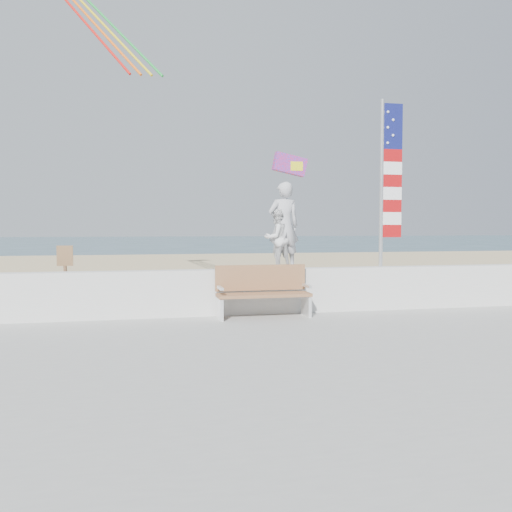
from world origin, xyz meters
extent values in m
plane|color=#2A4654|center=(0.00, 0.00, 0.00)|extent=(220.00, 220.00, 0.00)
cube|color=tan|center=(0.00, 9.00, 0.04)|extent=(90.00, 40.00, 0.08)
cube|color=#9D9D98|center=(0.00, -4.00, 0.13)|extent=(50.00, 12.40, 0.10)
cube|color=silver|center=(0.00, 2.00, 0.63)|extent=(30.00, 0.35, 0.90)
imported|color=#ACACB2|center=(0.82, 2.00, 1.95)|extent=(0.65, 0.44, 1.75)
imported|color=silver|center=(0.68, 2.00, 1.69)|extent=(0.72, 0.64, 1.21)
cube|color=#966541|center=(0.28, 1.45, 0.62)|extent=(1.80, 0.50, 0.06)
cube|color=#946541|center=(0.28, 1.72, 0.93)|extent=(1.80, 0.05, 0.50)
cube|color=white|center=(-0.57, 1.45, 0.38)|extent=(0.06, 0.50, 0.40)
cube|color=silver|center=(-0.57, 1.40, 0.78)|extent=(0.06, 0.45, 0.05)
cube|color=white|center=(1.13, 1.45, 0.38)|extent=(0.06, 0.50, 0.40)
cube|color=silver|center=(1.13, 1.40, 0.78)|extent=(0.06, 0.45, 0.05)
cylinder|color=silver|center=(2.95, 2.00, 2.83)|extent=(0.08, 0.08, 3.50)
cube|color=#0F1451|center=(3.19, 2.00, 4.03)|extent=(0.44, 0.02, 0.95)
cube|color=#9E0A0C|center=(3.19, 2.00, 1.84)|extent=(0.44, 0.02, 0.26)
cube|color=white|center=(3.19, 2.00, 2.10)|extent=(0.44, 0.02, 0.26)
cube|color=#9E0A0C|center=(3.19, 2.00, 2.37)|extent=(0.44, 0.02, 0.26)
cube|color=white|center=(3.19, 2.00, 2.63)|extent=(0.44, 0.02, 0.26)
cube|color=#9E0A0C|center=(3.19, 2.00, 2.89)|extent=(0.44, 0.02, 0.26)
cube|color=white|center=(3.19, 2.00, 3.16)|extent=(0.44, 0.02, 0.26)
cube|color=#9E0A0C|center=(3.19, 2.00, 3.42)|extent=(0.44, 0.02, 0.26)
sphere|color=white|center=(3.07, 1.98, 3.68)|extent=(0.06, 0.06, 0.06)
sphere|color=white|center=(3.19, 1.98, 3.84)|extent=(0.06, 0.06, 0.06)
sphere|color=white|center=(3.07, 1.98, 4.00)|extent=(0.06, 0.06, 0.06)
sphere|color=white|center=(3.19, 1.98, 4.16)|extent=(0.06, 0.06, 0.06)
sphere|color=white|center=(3.07, 1.98, 4.32)|extent=(0.06, 0.06, 0.06)
cube|color=red|center=(1.65, 4.44, 3.47)|extent=(0.88, 0.23, 0.60)
cube|color=yellow|center=(1.80, 4.44, 3.42)|extent=(0.31, 0.23, 0.22)
cylinder|color=red|center=(-3.70, 7.62, 7.98)|extent=(3.08, 3.35, 4.27)
cylinder|color=#FF6410|center=(-3.47, 7.62, 7.98)|extent=(3.18, 3.35, 4.27)
cylinder|color=yellow|center=(-3.25, 7.62, 7.98)|extent=(3.29, 3.35, 4.27)
cylinder|color=green|center=(-3.02, 7.62, 7.98)|extent=(3.39, 3.35, 4.27)
cylinder|color=brown|center=(-3.53, 3.15, 0.68)|extent=(0.07, 0.07, 1.20)
cube|color=olive|center=(-3.53, 3.13, 1.33)|extent=(0.32, 0.03, 0.42)
camera|label=1|loc=(-2.11, -8.57, 1.91)|focal=38.00mm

